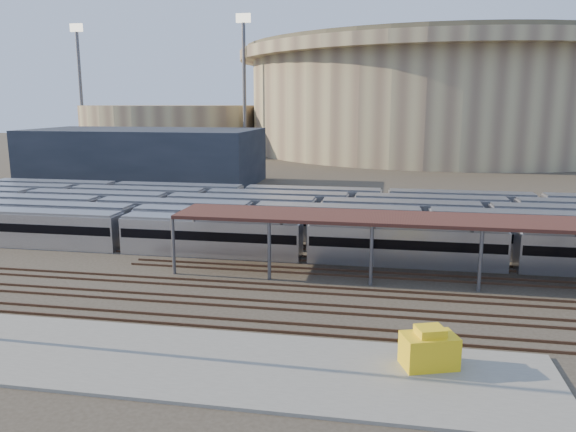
{
  "coord_description": "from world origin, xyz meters",
  "views": [
    {
      "loc": [
        10.43,
        -43.61,
        14.81
      ],
      "look_at": [
        0.23,
        12.0,
        3.38
      ],
      "focal_mm": 35.0,
      "sensor_mm": 36.0,
      "label": 1
    }
  ],
  "objects": [
    {
      "name": "floodlight_0",
      "position": [
        -30.0,
        110.0,
        20.65
      ],
      "size": [
        4.0,
        1.0,
        38.4
      ],
      "color": "#57565B",
      "rests_on": "ground"
    },
    {
      "name": "floodlight_1",
      "position": [
        -85.0,
        120.0,
        20.65
      ],
      "size": [
        4.0,
        1.0,
        38.4
      ],
      "color": "#57565B",
      "rests_on": "ground"
    },
    {
      "name": "floodlight_3",
      "position": [
        -10.0,
        160.0,
        20.65
      ],
      "size": [
        4.0,
        1.0,
        38.4
      ],
      "color": "#57565B",
      "rests_on": "ground"
    },
    {
      "name": "stadium",
      "position": [
        25.0,
        140.0,
        16.47
      ],
      "size": [
        124.0,
        124.0,
        32.5
      ],
      "color": "tan",
      "rests_on": "ground"
    },
    {
      "name": "ground",
      "position": [
        0.0,
        0.0,
        0.0
      ],
      "size": [
        420.0,
        420.0,
        0.0
      ],
      "primitive_type": "plane",
      "color": "#383026",
      "rests_on": "ground"
    },
    {
      "name": "service_building",
      "position": [
        -35.0,
        55.0,
        5.0
      ],
      "size": [
        42.0,
        20.0,
        10.0
      ],
      "primitive_type": "cube",
      "color": "#1E232D",
      "rests_on": "ground"
    },
    {
      "name": "secondary_arena",
      "position": [
        -60.0,
        130.0,
        7.0
      ],
      "size": [
        56.0,
        56.0,
        14.0
      ],
      "primitive_type": "cylinder",
      "color": "tan",
      "rests_on": "ground"
    },
    {
      "name": "empty_tracks",
      "position": [
        0.0,
        -5.0,
        0.09
      ],
      "size": [
        170.0,
        9.62,
        0.18
      ],
      "color": "#4C3323",
      "rests_on": "ground"
    },
    {
      "name": "apron",
      "position": [
        -5.0,
        -15.0,
        0.1
      ],
      "size": [
        50.0,
        9.0,
        0.2
      ],
      "primitive_type": "cube",
      "color": "gray",
      "rests_on": "ground"
    },
    {
      "name": "yellow_equipment",
      "position": [
        12.94,
        -13.27,
        1.13
      ],
      "size": [
        3.44,
        2.76,
        1.87
      ],
      "primitive_type": "cube",
      "rotation": [
        0.0,
        0.0,
        0.34
      ],
      "color": "yellow",
      "rests_on": "apron"
    },
    {
      "name": "inspection_shed",
      "position": [
        22.0,
        4.0,
        4.98
      ],
      "size": [
        60.3,
        6.0,
        5.3
      ],
      "color": "#57565B",
      "rests_on": "ground"
    },
    {
      "name": "subway_trains",
      "position": [
        -0.13,
        18.5,
        1.8
      ],
      "size": [
        126.81,
        23.9,
        3.6
      ],
      "color": "silver",
      "rests_on": "ground"
    }
  ]
}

